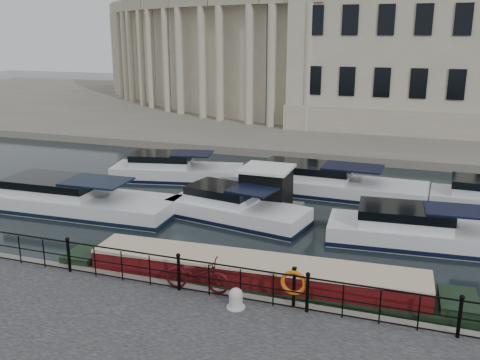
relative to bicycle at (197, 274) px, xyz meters
The scene contains 10 objects.
ground_plane 2.43m from the bicycle, 104.62° to the left, with size 160.00×160.00×0.00m, color black.
far_bank 41.11m from the bicycle, 90.76° to the left, with size 120.00×42.00×0.55m, color #6B665B.
railing 0.58m from the bicycle, 164.69° to the right, with size 24.14×0.14×1.22m.
civic_building 37.32m from the bicycle, 92.41° to the left, with size 53.55×31.84×16.85m.
bicycle is the anchor object (origin of this frame).
mooring_bollard 1.61m from the bicycle, 22.44° to the right, with size 0.55×0.55×0.62m.
life_ring_post 3.04m from the bicycle, ahead, with size 0.76×0.20×1.24m.
narrowboat 2.09m from the bicycle, 45.00° to the left, with size 13.68×2.50×1.50m.
harbour_hut 9.62m from the bicycle, 93.84° to the left, with size 3.14×2.62×2.19m.
cabin_cruisers 10.13m from the bicycle, 95.63° to the left, with size 26.92×10.32×1.99m.
Camera 1 is at (6.71, -15.75, 8.25)m, focal length 40.00 mm.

